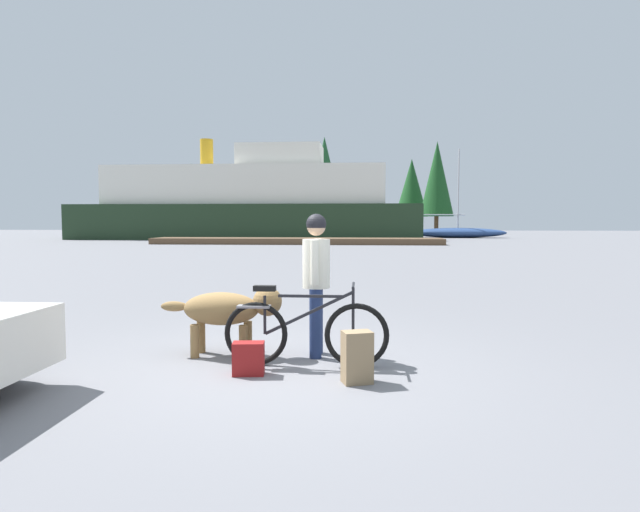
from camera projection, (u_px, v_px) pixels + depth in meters
name	position (u px, v px, depth m)	size (l,w,h in m)	color
ground_plane	(278.00, 369.00, 5.70)	(160.00, 160.00, 0.00)	slate
bicycle	(304.00, 332.00, 5.79)	(1.80, 0.44, 0.90)	black
person_cyclist	(316.00, 271.00, 6.21)	(0.32, 0.53, 1.66)	navy
dog	(229.00, 309.00, 6.24)	(1.44, 0.45, 0.82)	olive
backpack	(357.00, 357.00, 5.20)	(0.28, 0.20, 0.51)	#8C7251
handbag_pannier	(248.00, 359.00, 5.48)	(0.32, 0.18, 0.34)	maroon
dock_pier	(297.00, 241.00, 35.94)	(19.37, 2.86, 0.40)	brown
ferry_boat	(249.00, 204.00, 45.71)	(29.03, 7.23, 8.50)	#1E331E
sailboat_moored	(458.00, 232.00, 48.81)	(8.79, 2.46, 8.05)	navy
pine_tree_far_left	(191.00, 189.00, 64.87)	(3.97, 3.97, 8.51)	#4C331E
pine_tree_center	(324.00, 171.00, 61.38)	(3.69, 3.69, 11.16)	#4C331E
pine_tree_far_right	(437.00, 179.00, 61.77)	(3.93, 3.93, 10.69)	#4C331E
pine_tree_mid_back	(412.00, 188.00, 68.08)	(4.16, 4.16, 9.40)	#4C331E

